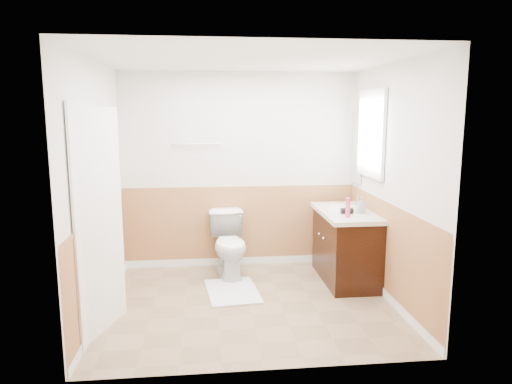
{
  "coord_description": "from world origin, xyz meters",
  "views": [
    {
      "loc": [
        -0.42,
        -4.61,
        1.98
      ],
      "look_at": [
        0.1,
        0.25,
        1.15
      ],
      "focal_mm": 32.53,
      "sensor_mm": 36.0,
      "label": 1
    }
  ],
  "objects": [
    {
      "name": "floor",
      "position": [
        0.0,
        0.0,
        0.0
      ],
      "size": [
        3.0,
        3.0,
        0.0
      ],
      "primitive_type": "plane",
      "color": "#8C7051",
      "rests_on": "ground"
    },
    {
      "name": "ceiling",
      "position": [
        0.0,
        0.0,
        2.5
      ],
      "size": [
        3.0,
        3.0,
        0.0
      ],
      "primitive_type": "plane",
      "rotation": [
        3.14,
        0.0,
        0.0
      ],
      "color": "white",
      "rests_on": "floor"
    },
    {
      "name": "wall_back",
      "position": [
        0.0,
        1.3,
        1.25
      ],
      "size": [
        3.0,
        0.0,
        3.0
      ],
      "primitive_type": "plane",
      "rotation": [
        1.57,
        0.0,
        0.0
      ],
      "color": "silver",
      "rests_on": "floor"
    },
    {
      "name": "wall_front",
      "position": [
        0.0,
        -1.3,
        1.25
      ],
      "size": [
        3.0,
        0.0,
        3.0
      ],
      "primitive_type": "plane",
      "rotation": [
        -1.57,
        0.0,
        0.0
      ],
      "color": "silver",
      "rests_on": "floor"
    },
    {
      "name": "wall_left",
      "position": [
        -1.5,
        0.0,
        1.25
      ],
      "size": [
        0.0,
        3.0,
        3.0
      ],
      "primitive_type": "plane",
      "rotation": [
        1.57,
        0.0,
        1.57
      ],
      "color": "silver",
      "rests_on": "floor"
    },
    {
      "name": "wall_right",
      "position": [
        1.5,
        0.0,
        1.25
      ],
      "size": [
        0.0,
        3.0,
        3.0
      ],
      "primitive_type": "plane",
      "rotation": [
        1.57,
        0.0,
        -1.57
      ],
      "color": "silver",
      "rests_on": "floor"
    },
    {
      "name": "wainscot_back",
      "position": [
        0.0,
        1.29,
        0.5
      ],
      "size": [
        3.0,
        0.0,
        3.0
      ],
      "primitive_type": "plane",
      "rotation": [
        1.57,
        0.0,
        0.0
      ],
      "color": "#BA7D4A",
      "rests_on": "floor"
    },
    {
      "name": "wainscot_front",
      "position": [
        0.0,
        -1.29,
        0.5
      ],
      "size": [
        3.0,
        0.0,
        3.0
      ],
      "primitive_type": "plane",
      "rotation": [
        -1.57,
        0.0,
        0.0
      ],
      "color": "#BA7D4A",
      "rests_on": "floor"
    },
    {
      "name": "wainscot_left",
      "position": [
        -1.49,
        0.0,
        0.5
      ],
      "size": [
        0.0,
        2.6,
        2.6
      ],
      "primitive_type": "plane",
      "rotation": [
        1.57,
        0.0,
        1.57
      ],
      "color": "#BA7D4A",
      "rests_on": "floor"
    },
    {
      "name": "wainscot_right",
      "position": [
        1.49,
        0.0,
        0.5
      ],
      "size": [
        0.0,
        2.6,
        2.6
      ],
      "primitive_type": "plane",
      "rotation": [
        1.57,
        0.0,
        -1.57
      ],
      "color": "#BA7D4A",
      "rests_on": "floor"
    },
    {
      "name": "toilet",
      "position": [
        -0.16,
        0.89,
        0.39
      ],
      "size": [
        0.51,
        0.81,
        0.78
      ],
      "primitive_type": "imported",
      "rotation": [
        0.0,
        0.0,
        0.1
      ],
      "color": "white",
      "rests_on": "floor"
    },
    {
      "name": "bath_mat",
      "position": [
        -0.16,
        0.33,
        0.01
      ],
      "size": [
        0.63,
        0.85,
        0.02
      ],
      "primitive_type": "cube",
      "rotation": [
        0.0,
        0.0,
        0.1
      ],
      "color": "white",
      "rests_on": "floor"
    },
    {
      "name": "vanity_cabinet",
      "position": [
        1.21,
        0.58,
        0.4
      ],
      "size": [
        0.55,
        1.1,
        0.8
      ],
      "primitive_type": "cube",
      "color": "black",
      "rests_on": "floor"
    },
    {
      "name": "vanity_knob_left",
      "position": [
        0.91,
        0.48,
        0.55
      ],
      "size": [
        0.03,
        0.03,
        0.03
      ],
      "primitive_type": "sphere",
      "color": "#BCBCC3",
      "rests_on": "vanity_cabinet"
    },
    {
      "name": "vanity_knob_right",
      "position": [
        0.91,
        0.68,
        0.55
      ],
      "size": [
        0.03,
        0.03,
        0.03
      ],
      "primitive_type": "sphere",
      "color": "silver",
      "rests_on": "vanity_cabinet"
    },
    {
      "name": "countertop",
      "position": [
        1.2,
        0.58,
        0.83
      ],
      "size": [
        0.6,
        1.15,
        0.05
      ],
      "primitive_type": "cube",
      "color": "beige",
      "rests_on": "vanity_cabinet"
    },
    {
      "name": "sink_basin",
      "position": [
        1.21,
        0.73,
        0.86
      ],
      "size": [
        0.36,
        0.36,
        0.02
      ],
      "primitive_type": "cylinder",
      "color": "white",
      "rests_on": "countertop"
    },
    {
      "name": "faucet",
      "position": [
        1.39,
        0.73,
        0.92
      ],
      "size": [
        0.02,
        0.02,
        0.14
      ],
      "primitive_type": "cylinder",
      "color": "silver",
      "rests_on": "countertop"
    },
    {
      "name": "lotion_bottle",
      "position": [
        1.11,
        0.23,
        0.96
      ],
      "size": [
        0.05,
        0.05,
        0.22
      ],
      "primitive_type": "cylinder",
      "color": "#E23A69",
      "rests_on": "countertop"
    },
    {
      "name": "soap_dispenser",
      "position": [
        1.33,
        0.44,
        0.94
      ],
      "size": [
        0.09,
        0.09,
        0.19
      ],
      "primitive_type": "imported",
      "rotation": [
        0.0,
        0.0,
        0.07
      ],
      "color": "#8C969E",
      "rests_on": "countertop"
    },
    {
      "name": "hair_dryer_body",
      "position": [
        1.16,
        0.42,
        0.89
      ],
      "size": [
        0.14,
        0.07,
        0.07
      ],
      "primitive_type": "cylinder",
      "rotation": [
        0.0,
        1.57,
        0.0
      ],
      "color": "black",
      "rests_on": "countertop"
    },
    {
      "name": "hair_dryer_handle",
      "position": [
        1.13,
        0.49,
        0.86
      ],
      "size": [
        0.03,
        0.03,
        0.07
      ],
      "primitive_type": "cylinder",
      "color": "black",
      "rests_on": "countertop"
    },
    {
      "name": "mirror_panel",
      "position": [
        1.48,
        1.1,
        1.55
      ],
      "size": [
        0.02,
        0.35,
        0.9
      ],
      "primitive_type": "cube",
      "color": "silver",
      "rests_on": "wall_right"
    },
    {
      "name": "window_frame",
      "position": [
        1.47,
        0.59,
        1.75
      ],
      "size": [
        0.04,
        0.8,
        1.0
      ],
      "primitive_type": "cube",
      "color": "white",
      "rests_on": "wall_right"
    },
    {
      "name": "window_glass",
      "position": [
        1.49,
        0.59,
        1.75
      ],
      "size": [
        0.01,
        0.7,
        0.9
      ],
      "primitive_type": "cube",
      "color": "white",
      "rests_on": "wall_right"
    },
    {
      "name": "door",
      "position": [
        -1.4,
        -0.45,
        1.02
      ],
      "size": [
        0.29,
        0.78,
        2.04
      ],
      "primitive_type": "cube",
      "rotation": [
        0.0,
        0.0,
        -0.31
      ],
      "color": "white",
      "rests_on": "wall_left"
    },
    {
      "name": "door_frame",
      "position": [
        -1.48,
        -0.45,
        1.03
      ],
      "size": [
        0.02,
        0.92,
        2.1
      ],
      "primitive_type": "cube",
      "color": "white",
      "rests_on": "wall_left"
    },
    {
      "name": "door_knob",
      "position": [
        -1.34,
        -0.12,
        0.95
      ],
      "size": [
        0.06,
        0.06,
        0.06
      ],
      "primitive_type": "sphere",
      "color": "silver",
      "rests_on": "door"
    },
    {
      "name": "towel_bar",
      "position": [
        -0.55,
        1.25,
        1.6
      ],
      "size": [
        0.62,
        0.02,
        0.02
      ],
      "primitive_type": "cylinder",
      "rotation": [
        0.0,
        1.57,
        0.0
      ],
      "color": "silver",
      "rests_on": "wall_back"
    },
    {
      "name": "tp_holder_bar",
      "position": [
        -0.1,
        1.23,
        0.7
      ],
      "size": [
        0.14,
        0.02,
        0.02
      ],
      "primitive_type": "cylinder",
      "rotation": [
        0.0,
        1.57,
        0.0
      ],
      "color": "silver",
      "rests_on": "wall_back"
    },
    {
      "name": "tp_roll",
      "position": [
        -0.1,
        1.23,
        0.7
      ],
      "size": [
        0.1,
        0.11,
        0.11
      ],
      "primitive_type": "cylinder",
      "rotation": [
        0.0,
        1.57,
        0.0
      ],
      "color": "white",
      "rests_on": "tp_holder_bar"
    },
    {
      "name": "tp_sheet",
      "position": [
        -0.1,
        1.23,
        0.59
      ],
      "size": [
        0.1,
        0.01,
        0.16
      ],
      "primitive_type": "cube",
      "color": "white",
      "rests_on": "tp_roll"
    }
  ]
}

